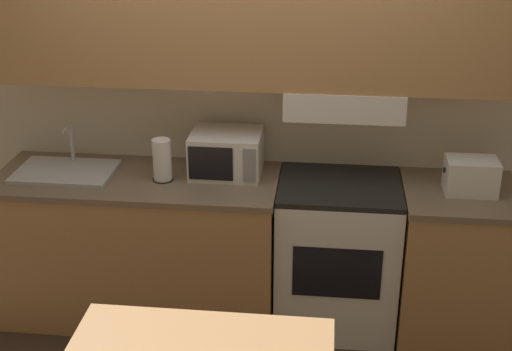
{
  "coord_description": "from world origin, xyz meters",
  "views": [
    {
      "loc": [
        0.42,
        -3.99,
        2.56
      ],
      "look_at": [
        0.05,
        -0.57,
        1.06
      ],
      "focal_mm": 50.0,
      "sensor_mm": 36.0,
      "label": 1
    }
  ],
  "objects_px": {
    "microwave": "(226,153)",
    "paper_towel_roll": "(162,160)",
    "stove_range": "(337,254)",
    "toaster": "(471,176)",
    "sink_basin": "(65,171)"
  },
  "relations": [
    {
      "from": "microwave",
      "to": "paper_towel_roll",
      "type": "height_order",
      "value": "microwave"
    },
    {
      "from": "stove_range",
      "to": "toaster",
      "type": "xyz_separation_m",
      "value": [
        0.7,
        -0.03,
        0.55
      ]
    },
    {
      "from": "toaster",
      "to": "sink_basin",
      "type": "relative_size",
      "value": 0.51
    },
    {
      "from": "sink_basin",
      "to": "paper_towel_roll",
      "type": "bearing_deg",
      "value": -2.61
    },
    {
      "from": "microwave",
      "to": "toaster",
      "type": "relative_size",
      "value": 1.39
    },
    {
      "from": "microwave",
      "to": "paper_towel_roll",
      "type": "distance_m",
      "value": 0.37
    },
    {
      "from": "stove_range",
      "to": "paper_towel_roll",
      "type": "xyz_separation_m",
      "value": [
        -1.01,
        -0.05,
        0.58
      ]
    },
    {
      "from": "stove_range",
      "to": "microwave",
      "type": "xyz_separation_m",
      "value": [
        -0.66,
        0.09,
        0.58
      ]
    },
    {
      "from": "sink_basin",
      "to": "toaster",
      "type": "bearing_deg",
      "value": -0.2
    },
    {
      "from": "microwave",
      "to": "toaster",
      "type": "distance_m",
      "value": 1.37
    },
    {
      "from": "microwave",
      "to": "toaster",
      "type": "height_order",
      "value": "microwave"
    },
    {
      "from": "toaster",
      "to": "sink_basin",
      "type": "height_order",
      "value": "sink_basin"
    },
    {
      "from": "sink_basin",
      "to": "paper_towel_roll",
      "type": "relative_size",
      "value": 2.31
    },
    {
      "from": "stove_range",
      "to": "sink_basin",
      "type": "bearing_deg",
      "value": -179.14
    },
    {
      "from": "stove_range",
      "to": "microwave",
      "type": "distance_m",
      "value": 0.88
    }
  ]
}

